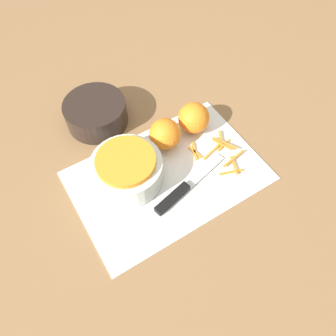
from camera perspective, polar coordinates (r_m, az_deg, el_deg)
ground_plane at (r=0.80m, az=0.00°, el=-1.41°), size 4.00×4.00×0.00m
cutting_board at (r=0.80m, az=0.00°, el=-1.30°), size 0.46×0.30×0.01m
bowl_speckled at (r=0.77m, az=-7.14°, el=-0.20°), size 0.17×0.17×0.08m
bowl_dark at (r=0.90m, az=-12.42°, el=9.34°), size 0.16×0.16×0.07m
knife at (r=0.77m, az=1.98°, el=-4.25°), size 0.22×0.07×0.02m
orange_left at (r=0.82m, az=-0.54°, el=5.92°), size 0.08×0.08×0.08m
orange_right at (r=0.86m, az=4.50°, el=8.68°), size 0.08×0.08×0.08m
peel_pile at (r=0.84m, az=9.03°, el=2.77°), size 0.12×0.14×0.01m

